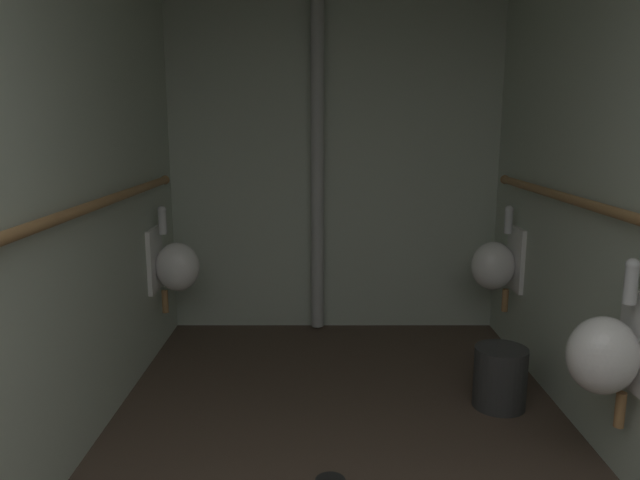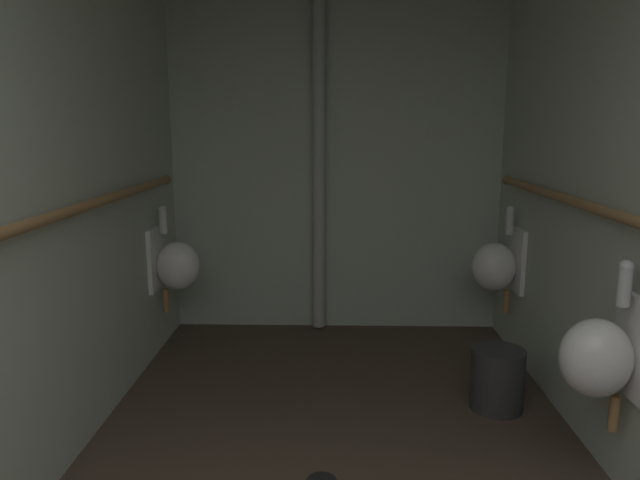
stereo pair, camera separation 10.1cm
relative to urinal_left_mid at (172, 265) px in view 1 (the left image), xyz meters
The scene contains 9 objects.
wall_left 1.78m from the urinal_left_mid, 96.27° to the right, with size 0.06×4.53×2.74m, color #B5C1AF.
wall_back 1.47m from the urinal_left_mid, 29.05° to the left, with size 2.65×0.06×2.74m, color #B5C1AF.
urinal_left_mid is the anchor object (origin of this frame).
urinal_right_mid 2.75m from the urinal_left_mid, 35.60° to the right, with size 0.32×0.30×0.76m.
urinal_right_far 2.23m from the urinal_left_mid, ahead, with size 0.32×0.30×0.76m.
supply_pipe_left 1.72m from the urinal_left_mid, 93.09° to the right, with size 0.06×3.70×0.06m.
standpipe_back_wall 1.33m from the urinal_left_mid, 27.34° to the left, with size 0.10×0.10×2.69m, color #B2B2B2.
floor_drain 1.97m from the urinal_left_mid, 55.62° to the right, with size 0.14×0.14×0.01m, color black.
waste_bin 2.24m from the urinal_left_mid, 21.59° to the right, with size 0.30×0.30×0.35m, color #2D2D2D.
Camera 1 is at (-0.11, -0.16, 1.60)m, focal length 33.28 mm.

